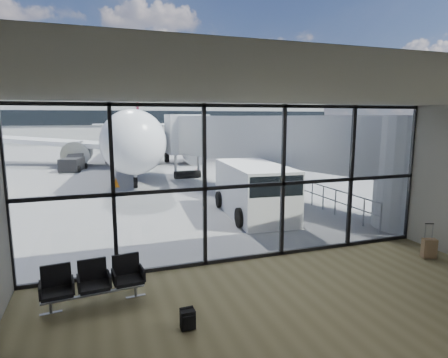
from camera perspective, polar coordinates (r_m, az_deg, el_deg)
ground at (r=50.01m, az=-14.47°, el=4.40°), size 220.00×220.00×0.00m
lounge_shell at (r=6.47m, az=19.62°, el=-4.40°), size 12.02×8.01×4.51m
glass_curtain_wall at (r=10.63m, az=3.23°, el=-0.81°), size 12.10×0.12×4.50m
jet_bridge at (r=19.01m, az=8.87°, el=5.17°), size 8.00×16.50×4.33m
apron_railing at (r=16.65m, az=16.60°, el=-2.81°), size 0.06×5.46×1.11m
far_terminal at (r=71.73m, az=-16.56°, el=9.11°), size 80.00×12.20×11.00m
tree_5 at (r=82.44m, az=-27.15°, el=9.63°), size 6.27×6.27×9.03m
seating_row at (r=9.14m, az=-19.28°, el=-14.29°), size 2.20×0.82×0.97m
backpack at (r=7.87m, az=-5.52°, el=-20.54°), size 0.29×0.27×0.43m
suitcase at (r=12.75m, az=28.81°, el=-9.23°), size 0.44×0.38×1.04m
airliner at (r=35.79m, az=-13.13°, el=6.98°), size 30.12×35.03×9.04m
service_van at (r=15.77m, az=4.73°, el=-1.64°), size 2.76×5.15×2.17m
belt_loader at (r=31.50m, az=-21.98°, el=2.30°), size 2.17×4.05×1.77m
traffic_cone_a at (r=23.21m, az=-16.12°, el=-0.54°), size 0.39×0.39×0.56m
traffic_cone_b at (r=26.14m, az=-4.25°, el=0.93°), size 0.41×0.41×0.59m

